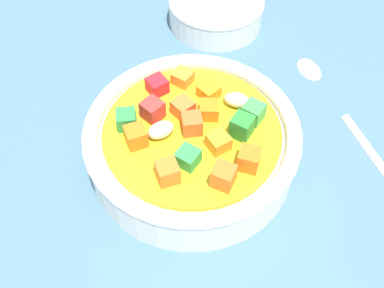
{
  "coord_description": "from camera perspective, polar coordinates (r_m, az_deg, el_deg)",
  "views": [
    {
      "loc": [
        -2.31,
        23.34,
        32.79
      ],
      "look_at": [
        0.0,
        0.0,
        2.28
      ],
      "focal_mm": 41.2,
      "sensor_mm": 36.0,
      "label": 1
    }
  ],
  "objects": [
    {
      "name": "soup_bowl_main",
      "position": [
        0.38,
        0.01,
        0.36
      ],
      "size": [
        18.45,
        18.45,
        6.14
      ],
      "color": "white",
      "rests_on": "ground_plane"
    },
    {
      "name": "side_bowl_small",
      "position": [
        0.54,
        3.13,
        16.96
      ],
      "size": [
        10.97,
        10.97,
        3.44
      ],
      "color": "white",
      "rests_on": "ground_plane"
    },
    {
      "name": "ground_plane",
      "position": [
        0.41,
        -0.0,
        -2.79
      ],
      "size": [
        140.0,
        140.0,
        2.0
      ],
      "primitive_type": "cube",
      "color": "#42667A"
    },
    {
      "name": "spoon",
      "position": [
        0.45,
        20.34,
        1.87
      ],
      "size": [
        11.12,
        22.2,
        0.86
      ],
      "rotation": [
        0.0,
        0.0,
        5.13
      ],
      "color": "silver",
      "rests_on": "ground_plane"
    }
  ]
}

